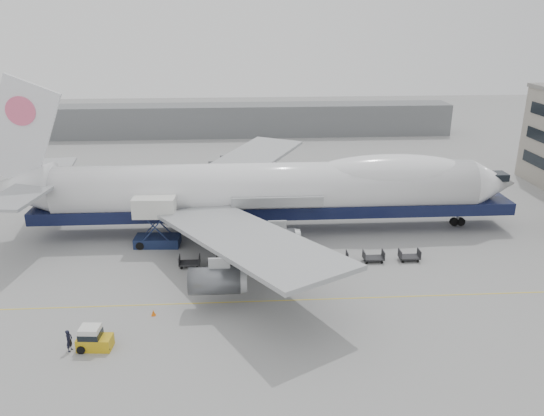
{
  "coord_description": "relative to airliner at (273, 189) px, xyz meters",
  "views": [
    {
      "loc": [
        -3.47,
        -51.09,
        26.07
      ],
      "look_at": [
        0.18,
        6.0,
        5.22
      ],
      "focal_mm": 35.0,
      "sensor_mm": 36.0,
      "label": 1
    }
  ],
  "objects": [
    {
      "name": "ground",
      "position": [
        -0.64,
        -12.0,
        -5.62
      ],
      "size": [
        260.0,
        260.0,
        0.0
      ],
      "primitive_type": "plane",
      "color": "gray",
      "rests_on": "ground"
    },
    {
      "name": "dolly_4",
      "position": [
        6.59,
        -10.01,
        -5.09
      ],
      "size": [
        2.3,
        1.35,
        1.3
      ],
      "color": "#2D2D30",
      "rests_on": "ground"
    },
    {
      "name": "dolly_6",
      "position": [
        14.78,
        -10.01,
        -5.09
      ],
      "size": [
        2.3,
        1.35,
        1.3
      ],
      "color": "#2D2D30",
      "rests_on": "ground"
    },
    {
      "name": "dolly_3",
      "position": [
        2.49,
        -10.01,
        -5.09
      ],
      "size": [
        2.3,
        1.35,
        1.3
      ],
      "color": "#2D2D30",
      "rests_on": "ground"
    },
    {
      "name": "hangar",
      "position": [
        -10.64,
        58.0,
        -2.12
      ],
      "size": [
        110.0,
        8.0,
        7.0
      ],
      "primitive_type": "cube",
      "color": "slate",
      "rests_on": "ground"
    },
    {
      "name": "baggage_tug",
      "position": [
        -16.5,
        -24.82,
        -4.72
      ],
      "size": [
        2.9,
        1.73,
        2.04
      ],
      "rotation": [
        0.0,
        0.0,
        -0.09
      ],
      "color": "gold",
      "rests_on": "ground"
    },
    {
      "name": "catering_truck",
      "position": [
        -14.12,
        -3.94,
        -2.17
      ],
      "size": [
        5.46,
        3.93,
        6.17
      ],
      "rotation": [
        0.0,
        0.0,
        -0.06
      ],
      "color": "#172246",
      "rests_on": "ground"
    },
    {
      "name": "traffic_cone",
      "position": [
        -12.33,
        -19.93,
        -5.34
      ],
      "size": [
        0.41,
        0.41,
        0.61
      ],
      "rotation": [
        0.0,
        0.0,
        0.38
      ],
      "color": "orange",
      "rests_on": "ground"
    },
    {
      "name": "airliner",
      "position": [
        0.0,
        0.0,
        0.0
      ],
      "size": [
        67.0,
        55.3,
        19.98
      ],
      "color": "white",
      "rests_on": "ground"
    },
    {
      "name": "ground_worker",
      "position": [
        -18.38,
        -25.03,
        -4.66
      ],
      "size": [
        0.63,
        0.8,
        1.93
      ],
      "primitive_type": "imported",
      "rotation": [
        0.0,
        0.0,
        1.31
      ],
      "color": "black",
      "rests_on": "ground"
    },
    {
      "name": "dolly_2",
      "position": [
        -1.61,
        -10.01,
        -5.09
      ],
      "size": [
        2.3,
        1.35,
        1.3
      ],
      "color": "#2D2D30",
      "rests_on": "ground"
    },
    {
      "name": "apron_line",
      "position": [
        -0.64,
        -18.0,
        -5.62
      ],
      "size": [
        60.0,
        0.15,
        0.01
      ],
      "primitive_type": "cube",
      "color": "gold",
      "rests_on": "ground"
    },
    {
      "name": "dolly_5",
      "position": [
        10.69,
        -10.01,
        -5.09
      ],
      "size": [
        2.3,
        1.35,
        1.3
      ],
      "color": "#2D2D30",
      "rests_on": "ground"
    },
    {
      "name": "dolly_1",
      "position": [
        -5.71,
        -10.01,
        -5.09
      ],
      "size": [
        2.3,
        1.35,
        1.3
      ],
      "color": "#2D2D30",
      "rests_on": "ground"
    },
    {
      "name": "dolly_0",
      "position": [
        -9.81,
        -10.01,
        -5.09
      ],
      "size": [
        2.3,
        1.35,
        1.3
      ],
      "color": "#2D2D30",
      "rests_on": "ground"
    }
  ]
}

